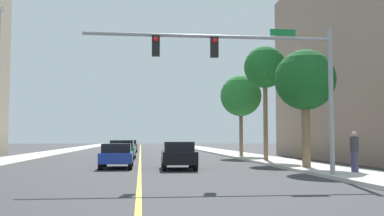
{
  "coord_description": "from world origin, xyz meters",
  "views": [
    {
      "loc": [
        0.04,
        -5.39,
        1.65
      ],
      "look_at": [
        2.76,
        18.22,
        3.27
      ],
      "focal_mm": 41.59,
      "sensor_mm": 36.0,
      "label": 1
    }
  ],
  "objects_px": {
    "traffic_signal_mast": "(256,65)",
    "car_blue": "(117,155)",
    "car_gray": "(129,146)",
    "palm_far": "(241,96)",
    "car_black": "(179,155)",
    "palm_near": "(305,81)",
    "pedestrian": "(354,152)",
    "car_green": "(122,150)",
    "palm_mid": "(265,68)"
  },
  "relations": [
    {
      "from": "palm_far",
      "to": "car_blue",
      "type": "xyz_separation_m",
      "value": [
        -9.95,
        -12.82,
        -4.6
      ]
    },
    {
      "from": "palm_mid",
      "to": "car_blue",
      "type": "distance_m",
      "value": 12.61
    },
    {
      "from": "car_black",
      "to": "car_green",
      "type": "relative_size",
      "value": 0.93
    },
    {
      "from": "traffic_signal_mast",
      "to": "palm_near",
      "type": "relative_size",
      "value": 1.69
    },
    {
      "from": "car_green",
      "to": "pedestrian",
      "type": "height_order",
      "value": "pedestrian"
    },
    {
      "from": "car_gray",
      "to": "car_blue",
      "type": "height_order",
      "value": "car_gray"
    },
    {
      "from": "traffic_signal_mast",
      "to": "car_black",
      "type": "xyz_separation_m",
      "value": [
        -2.73,
        5.85,
        -3.94
      ]
    },
    {
      "from": "traffic_signal_mast",
      "to": "palm_mid",
      "type": "distance_m",
      "value": 12.95
    },
    {
      "from": "palm_near",
      "to": "car_blue",
      "type": "xyz_separation_m",
      "value": [
        -9.89,
        2.58,
        -3.95
      ]
    },
    {
      "from": "palm_near",
      "to": "car_gray",
      "type": "xyz_separation_m",
      "value": [
        -9.93,
        31.34,
        -3.91
      ]
    },
    {
      "from": "traffic_signal_mast",
      "to": "palm_near",
      "type": "bearing_deg",
      "value": 49.58
    },
    {
      "from": "palm_far",
      "to": "pedestrian",
      "type": "relative_size",
      "value": 3.87
    },
    {
      "from": "car_gray",
      "to": "car_blue",
      "type": "bearing_deg",
      "value": -91.87
    },
    {
      "from": "palm_near",
      "to": "car_gray",
      "type": "bearing_deg",
      "value": 107.58
    },
    {
      "from": "traffic_signal_mast",
      "to": "car_green",
      "type": "bearing_deg",
      "value": 109.97
    },
    {
      "from": "car_black",
      "to": "pedestrian",
      "type": "xyz_separation_m",
      "value": [
        7.53,
        -4.72,
        0.29
      ]
    },
    {
      "from": "palm_far",
      "to": "car_blue",
      "type": "height_order",
      "value": "palm_far"
    },
    {
      "from": "car_black",
      "to": "car_green",
      "type": "bearing_deg",
      "value": 108.8
    },
    {
      "from": "car_blue",
      "to": "car_gray",
      "type": "bearing_deg",
      "value": 90.21
    },
    {
      "from": "traffic_signal_mast",
      "to": "car_gray",
      "type": "bearing_deg",
      "value": 99.64
    },
    {
      "from": "palm_near",
      "to": "pedestrian",
      "type": "distance_m",
      "value": 5.03
    },
    {
      "from": "car_blue",
      "to": "car_green",
      "type": "xyz_separation_m",
      "value": [
        -0.11,
        9.88,
        0.06
      ]
    },
    {
      "from": "car_black",
      "to": "car_gray",
      "type": "bearing_deg",
      "value": 98.02
    },
    {
      "from": "palm_far",
      "to": "palm_mid",
      "type": "bearing_deg",
      "value": -90.13
    },
    {
      "from": "car_gray",
      "to": "car_blue",
      "type": "relative_size",
      "value": 1.1
    },
    {
      "from": "traffic_signal_mast",
      "to": "car_blue",
      "type": "xyz_separation_m",
      "value": [
        -6.05,
        7.08,
        -3.98
      ]
    },
    {
      "from": "palm_mid",
      "to": "pedestrian",
      "type": "bearing_deg",
      "value": -85.29
    },
    {
      "from": "palm_near",
      "to": "car_black",
      "type": "relative_size",
      "value": 1.6
    },
    {
      "from": "palm_near",
      "to": "car_gray",
      "type": "relative_size",
      "value": 1.44
    },
    {
      "from": "car_blue",
      "to": "pedestrian",
      "type": "height_order",
      "value": "pedestrian"
    },
    {
      "from": "pedestrian",
      "to": "palm_far",
      "type": "bearing_deg",
      "value": 154.94
    },
    {
      "from": "palm_far",
      "to": "car_black",
      "type": "bearing_deg",
      "value": -115.25
    },
    {
      "from": "car_black",
      "to": "pedestrian",
      "type": "relative_size",
      "value": 2.14
    },
    {
      "from": "palm_mid",
      "to": "car_black",
      "type": "xyz_separation_m",
      "value": [
        -6.61,
        -6.36,
        -5.8
      ]
    },
    {
      "from": "car_green",
      "to": "pedestrian",
      "type": "xyz_separation_m",
      "value": [
        10.96,
        -15.83,
        0.28
      ]
    },
    {
      "from": "car_gray",
      "to": "car_green",
      "type": "height_order",
      "value": "car_green"
    },
    {
      "from": "palm_far",
      "to": "car_black",
      "type": "xyz_separation_m",
      "value": [
        -6.63,
        -14.06,
        -4.56
      ]
    },
    {
      "from": "traffic_signal_mast",
      "to": "car_green",
      "type": "distance_m",
      "value": 18.47
    },
    {
      "from": "pedestrian",
      "to": "car_blue",
      "type": "bearing_deg",
      "value": -146.54
    },
    {
      "from": "palm_mid",
      "to": "palm_far",
      "type": "bearing_deg",
      "value": 89.87
    },
    {
      "from": "car_blue",
      "to": "palm_mid",
      "type": "bearing_deg",
      "value": 27.42
    },
    {
      "from": "traffic_signal_mast",
      "to": "palm_mid",
      "type": "height_order",
      "value": "palm_mid"
    },
    {
      "from": "car_black",
      "to": "palm_mid",
      "type": "bearing_deg",
      "value": 45.49
    },
    {
      "from": "car_black",
      "to": "car_green",
      "type": "distance_m",
      "value": 11.63
    },
    {
      "from": "traffic_signal_mast",
      "to": "car_green",
      "type": "relative_size",
      "value": 2.53
    },
    {
      "from": "palm_near",
      "to": "palm_mid",
      "type": "xyz_separation_m",
      "value": [
        0.04,
        7.7,
        1.9
      ]
    },
    {
      "from": "car_blue",
      "to": "pedestrian",
      "type": "xyz_separation_m",
      "value": [
        10.85,
        -5.95,
        0.34
      ]
    },
    {
      "from": "car_black",
      "to": "car_blue",
      "type": "relative_size",
      "value": 0.99
    },
    {
      "from": "palm_mid",
      "to": "car_blue",
      "type": "xyz_separation_m",
      "value": [
        -9.93,
        -5.12,
        -5.84
      ]
    },
    {
      "from": "car_black",
      "to": "traffic_signal_mast",
      "type": "bearing_deg",
      "value": -63.35
    }
  ]
}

